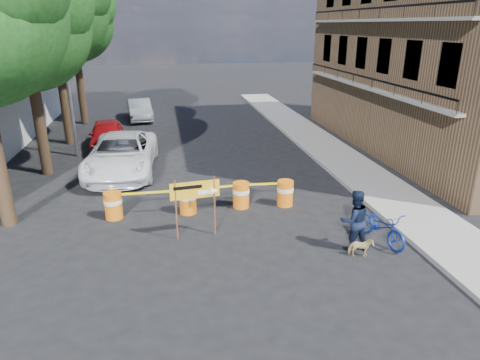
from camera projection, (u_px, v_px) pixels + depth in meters
name	position (u px, v px, depth m)	size (l,w,h in m)	color
ground	(231.00, 235.00, 12.85)	(120.00, 120.00, 0.00)	black
sidewalk_east	(345.00, 162.00, 19.40)	(2.40, 40.00, 0.15)	gray
apartment_building	(454.00, 24.00, 20.18)	(8.00, 16.00, 12.00)	#896546
tree_mid_a	(25.00, 23.00, 16.15)	(5.25, 5.00, 8.68)	#332316
tree_mid_b	(53.00, 8.00, 20.53)	(5.67, 5.40, 9.62)	#332316
tree_far	(73.00, 20.00, 25.33)	(5.04, 4.80, 8.84)	#332316
streetlamp	(67.00, 62.00, 19.15)	(1.25, 0.18, 8.00)	gray
barrel_far_left	(113.00, 205.00, 13.85)	(0.58, 0.58, 0.90)	orange
barrel_mid_left	(188.00, 200.00, 14.24)	(0.58, 0.58, 0.90)	orange
barrel_mid_right	(241.00, 194.00, 14.70)	(0.58, 0.58, 0.90)	orange
barrel_far_right	(285.00, 193.00, 14.86)	(0.58, 0.58, 0.90)	orange
detour_sign	(202.00, 194.00, 12.36)	(1.44, 0.29, 1.86)	#592D19
pedestrian	(354.00, 220.00, 11.79)	(0.86, 0.67, 1.77)	black
bicycle	(383.00, 212.00, 12.17)	(0.67, 1.01, 1.91)	#1331A2
dog	(361.00, 248.00, 11.59)	(0.30, 0.65, 0.55)	tan
suv_white	(122.00, 154.00, 18.05)	(2.67, 5.79, 1.61)	white
sedan_red	(107.00, 135.00, 21.65)	(1.68, 4.17, 1.42)	#A50D12
sedan_silver	(140.00, 109.00, 28.33)	(1.41, 4.05, 1.33)	#AFB2B6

